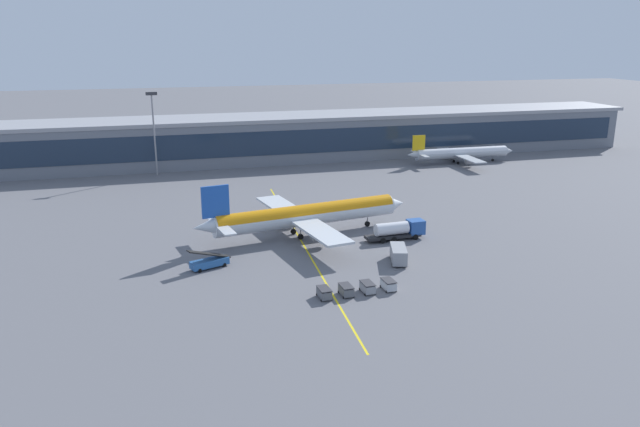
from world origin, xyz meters
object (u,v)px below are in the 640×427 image
Objects in this scene: baggage_cart_1 at (346,290)px; belt_loader at (210,262)px; baggage_cart_3 at (388,284)px; commuter_jet_far at (461,153)px; lavatory_truck at (398,253)px; baggage_cart_0 at (324,293)px; main_airliner at (306,215)px; fuel_tanker at (399,230)px; baggage_cart_2 at (367,287)px.

belt_loader is at bearing 137.52° from baggage_cart_1.
commuter_jet_far is (53.35, 78.60, 2.13)m from baggage_cart_3.
belt_loader reaches higher than baggage_cart_1.
baggage_cart_0 is at bearing -145.72° from lavatory_truck.
baggage_cart_0 is at bearing -99.28° from main_airliner.
commuter_jet_far is (59.74, 78.87, 2.13)m from baggage_cart_1.
fuel_tanker is 22.90m from baggage_cart_3.
baggage_cart_1 is (-1.28, -27.29, -3.06)m from main_airliner.
fuel_tanker is 4.02× the size of baggage_cart_3.
baggage_cart_1 is 3.20m from baggage_cart_2.
commuter_jet_far reaches higher than lavatory_truck.
belt_loader is 99.52m from commuter_jet_far.
baggage_cart_1 is at bearing -139.61° from lavatory_truck.
commuter_jet_far reaches higher than baggage_cart_0.
lavatory_truck is 0.19× the size of commuter_jet_far.
baggage_cart_0 is at bearing -128.55° from commuter_jet_far.
belt_loader reaches higher than lavatory_truck.
belt_loader is (-18.43, -11.59, -2.85)m from main_airliner.
baggage_cart_0 is at bearing -48.62° from belt_loader.
belt_loader reaches higher than baggage_cart_3.
baggage_cart_2 is (1.92, -27.16, -3.06)m from main_airliner.
fuel_tanker is at bearing 57.06° from baggage_cart_2.
belt_loader is 2.55× the size of baggage_cart_2.
fuel_tanker is at bearing -23.13° from main_airliner.
baggage_cart_2 is at bearing 2.35° from baggage_cart_0.
main_airliner is 15.15× the size of baggage_cart_1.
baggage_cart_3 is 95.02m from commuter_jet_far.
lavatory_truck is at bearing -57.54° from main_airliner.
baggage_cart_1 is at bearing -177.65° from baggage_cart_2.
main_airliner is 1.26× the size of commuter_jet_far.
commuter_jet_far is (58.46, 51.58, -0.93)m from main_airliner.
fuel_tanker reaches higher than lavatory_truck.
baggage_cart_0 and baggage_cart_3 have the same top height.
lavatory_truck reaches higher than baggage_cart_2.
baggage_cart_3 is at bearing -33.26° from belt_loader.
commuter_jet_far is (76.89, 63.16, 1.92)m from belt_loader.
commuter_jet_far is (47.65, 68.57, 1.49)m from lavatory_truck.
baggage_cart_3 is at bearing -116.39° from fuel_tanker.
baggage_cart_2 is at bearing -131.21° from lavatory_truck.
baggage_cart_2 is 0.08× the size of commuter_jet_far.
lavatory_truck is (29.24, -5.41, 0.43)m from belt_loader.
lavatory_truck is 2.29× the size of baggage_cart_3.
commuter_jet_far reaches higher than baggage_cart_3.
baggage_cart_1 is 1.00× the size of baggage_cart_3.
main_airliner reaches higher than baggage_cart_1.
baggage_cart_3 is 0.08× the size of commuter_jet_far.
lavatory_truck is 2.29× the size of baggage_cart_2.
belt_loader reaches higher than baggage_cart_0.
baggage_cart_1 and baggage_cart_3 have the same top height.
lavatory_truck is at bearing 60.39° from baggage_cart_3.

